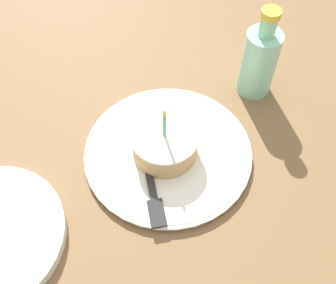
# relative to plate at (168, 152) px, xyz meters

# --- Properties ---
(ground_plane) EXTENTS (2.40, 2.40, 0.04)m
(ground_plane) POSITION_rel_plate_xyz_m (0.01, 0.01, -0.03)
(ground_plane) COLOR brown
(ground_plane) RESTS_ON ground
(plate) EXTENTS (0.28, 0.28, 0.01)m
(plate) POSITION_rel_plate_xyz_m (0.00, 0.00, 0.00)
(plate) COLOR white
(plate) RESTS_ON ground_plane
(cake_slice) EXTENTS (0.11, 0.11, 0.11)m
(cake_slice) POSITION_rel_plate_xyz_m (-0.00, 0.01, 0.03)
(cake_slice) COLOR tan
(cake_slice) RESTS_ON plate
(fork) EXTENTS (0.19, 0.04, 0.00)m
(fork) POSITION_rel_plate_xyz_m (-0.05, 0.03, 0.01)
(fork) COLOR #262626
(fork) RESTS_ON plate
(bottle) EXTENTS (0.06, 0.06, 0.18)m
(bottle) POSITION_rel_plate_xyz_m (0.14, -0.18, 0.06)
(bottle) COLOR #8CD1B2
(bottle) RESTS_ON ground_plane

